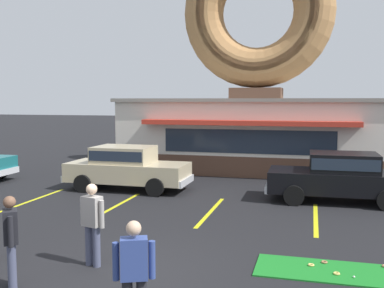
# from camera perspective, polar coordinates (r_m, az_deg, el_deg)

# --- Properties ---
(ground_plane) EXTENTS (160.00, 160.00, 0.00)m
(ground_plane) POSITION_cam_1_polar(r_m,az_deg,el_deg) (9.04, -8.64, -15.82)
(ground_plane) COLOR black
(donut_shop_building) EXTENTS (12.30, 6.75, 10.96)m
(donut_shop_building) POSITION_cam_1_polar(r_m,az_deg,el_deg) (21.80, 8.19, 6.74)
(donut_shop_building) COLOR brown
(donut_shop_building) RESTS_ON ground
(putting_mat) EXTENTS (4.40, 1.20, 0.03)m
(putting_mat) POSITION_cam_1_polar(r_m,az_deg,el_deg) (9.40, 22.08, -15.20)
(putting_mat) COLOR #197523
(putting_mat) RESTS_ON ground
(mini_donut_near_right) EXTENTS (0.13, 0.13, 0.04)m
(mini_donut_near_right) POSITION_cam_1_polar(r_m,az_deg,el_deg) (9.69, 16.46, -14.18)
(mini_donut_near_right) COLOR #A5724C
(mini_donut_near_right) RESTS_ON putting_mat
(mini_donut_mid_right) EXTENTS (0.13, 0.13, 0.04)m
(mini_donut_mid_right) POSITION_cam_1_polar(r_m,az_deg,el_deg) (9.47, 14.89, -14.61)
(mini_donut_mid_right) COLOR #E5C666
(mini_donut_mid_right) RESTS_ON putting_mat
(mini_donut_far_centre) EXTENTS (0.13, 0.13, 0.04)m
(mini_donut_far_centre) POSITION_cam_1_polar(r_m,az_deg,el_deg) (9.17, 17.89, -15.38)
(mini_donut_far_centre) COLOR #E5C666
(mini_donut_far_centre) RESTS_ON putting_mat
(golf_ball) EXTENTS (0.04, 0.04, 0.04)m
(golf_ball) POSITION_cam_1_polar(r_m,az_deg,el_deg) (9.11, 19.88, -15.58)
(golf_ball) COLOR white
(golf_ball) RESTS_ON putting_mat
(car_champagne) EXTENTS (4.56, 1.98, 1.60)m
(car_champagne) POSITION_cam_1_polar(r_m,az_deg,el_deg) (16.66, -8.31, -2.79)
(car_champagne) COLOR #BCAD89
(car_champagne) RESTS_ON ground
(car_black) EXTENTS (4.58, 2.03, 1.60)m
(car_black) POSITION_cam_1_polar(r_m,az_deg,el_deg) (15.26, 18.28, -3.80)
(car_black) COLOR black
(car_black) RESTS_ON ground
(pedestrian_blue_sweater_man) EXTENTS (0.56, 0.37, 1.63)m
(pedestrian_blue_sweater_man) POSITION_cam_1_polar(r_m,az_deg,el_deg) (6.56, -7.35, -15.80)
(pedestrian_blue_sweater_man) COLOR #232328
(pedestrian_blue_sweater_man) RESTS_ON ground
(pedestrian_hooded_kid) EXTENTS (0.58, 0.33, 1.66)m
(pedestrian_hooded_kid) POSITION_cam_1_polar(r_m,az_deg,el_deg) (9.20, -12.55, -9.49)
(pedestrian_hooded_kid) COLOR #474C66
(pedestrian_hooded_kid) RESTS_ON ground
(pedestrian_leather_jacket_man) EXTENTS (0.42, 0.49, 1.63)m
(pedestrian_leather_jacket_man) POSITION_cam_1_polar(r_m,az_deg,el_deg) (8.62, -22.02, -10.90)
(pedestrian_leather_jacket_man) COLOR #474C66
(pedestrian_leather_jacket_man) RESTS_ON ground
(trash_bin) EXTENTS (0.57, 0.57, 0.97)m
(trash_bin) POSITION_cam_1_polar(r_m,az_deg,el_deg) (20.32, -8.21, -2.34)
(trash_bin) COLOR #232833
(trash_bin) RESTS_ON ground
(parking_stripe_far_left) EXTENTS (0.12, 3.60, 0.01)m
(parking_stripe_far_left) POSITION_cam_1_polar(r_m,az_deg,el_deg) (15.81, -19.52, -6.72)
(parking_stripe_far_left) COLOR yellow
(parking_stripe_far_left) RESTS_ON ground
(parking_stripe_left) EXTENTS (0.12, 3.60, 0.01)m
(parking_stripe_left) POSITION_cam_1_polar(r_m,az_deg,el_deg) (14.35, -9.51, -7.71)
(parking_stripe_left) COLOR yellow
(parking_stripe_left) RESTS_ON ground
(parking_stripe_mid_left) EXTENTS (0.12, 3.60, 0.01)m
(parking_stripe_mid_left) POSITION_cam_1_polar(r_m,az_deg,el_deg) (13.41, 2.37, -8.58)
(parking_stripe_mid_left) COLOR yellow
(parking_stripe_mid_left) RESTS_ON ground
(parking_stripe_centre) EXTENTS (0.12, 3.60, 0.01)m
(parking_stripe_centre) POSITION_cam_1_polar(r_m,az_deg,el_deg) (13.11, 15.44, -9.12)
(parking_stripe_centre) COLOR yellow
(parking_stripe_centre) RESTS_ON ground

